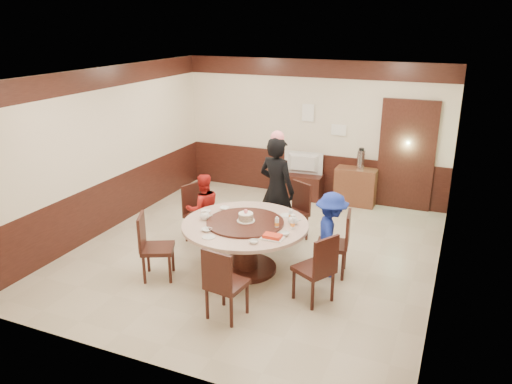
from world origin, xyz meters
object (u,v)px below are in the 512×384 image
at_px(banquet_table, 245,237).
at_px(person_blue, 331,235).
at_px(person_red, 203,209).
at_px(side_cabinet, 356,186).
at_px(shrimp_platter, 272,237).
at_px(television, 303,164).
at_px(birthday_cake, 246,217).
at_px(thermos, 361,160).
at_px(person_standing, 277,190).
at_px(tv_stand, 302,186).

bearing_deg(banquet_table, person_blue, 16.74).
distance_m(person_red, side_cabinet, 3.39).
distance_m(shrimp_platter, side_cabinet, 3.79).
height_order(banquet_table, television, television).
bearing_deg(side_cabinet, shrimp_platter, -95.00).
distance_m(banquet_table, birthday_cake, 0.31).
height_order(birthday_cake, television, same).
xyz_separation_m(person_blue, thermos, (-0.23, 3.05, 0.31)).
relative_size(person_standing, tv_stand, 2.11).
xyz_separation_m(banquet_table, person_red, (-1.03, 0.62, 0.06)).
distance_m(person_blue, shrimp_platter, 0.95).
bearing_deg(birthday_cake, banquet_table, -107.98).
xyz_separation_m(person_blue, tv_stand, (-1.40, 3.02, -0.38)).
relative_size(birthday_cake, television, 0.32).
distance_m(birthday_cake, tv_stand, 3.42).
distance_m(tv_stand, thermos, 1.37).
distance_m(banquet_table, person_blue, 1.24).
xyz_separation_m(person_standing, television, (-0.26, 2.21, -0.16)).
relative_size(person_blue, tv_stand, 1.48).
distance_m(banquet_table, person_red, 1.21).
distance_m(person_standing, person_red, 1.24).
bearing_deg(shrimp_platter, tv_stand, 101.85).
bearing_deg(birthday_cake, television, 93.86).
distance_m(person_blue, television, 3.33).
bearing_deg(person_standing, tv_stand, -68.61).
xyz_separation_m(person_standing, side_cabinet, (0.85, 2.24, -0.52)).
bearing_deg(banquet_table, person_standing, 87.97).
xyz_separation_m(person_standing, thermos, (0.91, 2.24, 0.04)).
xyz_separation_m(birthday_cake, side_cabinet, (0.88, 3.39, -0.47)).
relative_size(shrimp_platter, tv_stand, 0.35).
xyz_separation_m(person_red, tv_stand, (0.81, 2.76, -0.34)).
bearing_deg(television, person_blue, 110.32).
relative_size(person_blue, side_cabinet, 1.57).
bearing_deg(person_red, shrimp_platter, 105.26).
bearing_deg(person_standing, person_blue, 159.07).
height_order(person_red, person_blue, person_blue).
height_order(person_standing, birthday_cake, person_standing).
bearing_deg(person_standing, shrimp_platter, 123.37).
bearing_deg(person_red, television, -149.78).
height_order(shrimp_platter, thermos, thermos).
relative_size(banquet_table, television, 2.28).
bearing_deg(side_cabinet, birthday_cake, -104.60).
relative_size(person_standing, shrimp_platter, 5.98).
distance_m(side_cabinet, thermos, 0.57).
relative_size(banquet_table, thermos, 4.83).
distance_m(tv_stand, side_cabinet, 1.12).
bearing_deg(shrimp_platter, side_cabinet, 85.00).
bearing_deg(birthday_cake, person_blue, 16.20).
height_order(tv_stand, side_cabinet, side_cabinet).
bearing_deg(banquet_table, shrimp_platter, -32.15).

